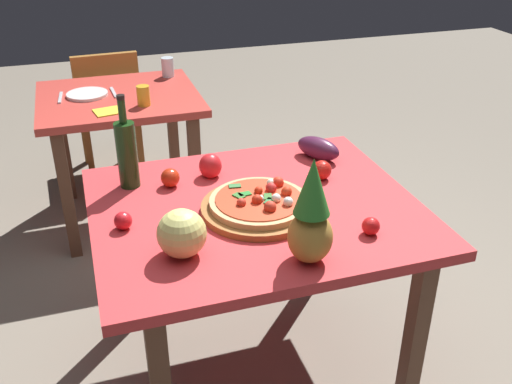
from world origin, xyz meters
TOP-DOWN VIEW (x-y plane):
  - ground_plane at (0.00, 0.00)m, footprint 10.00×10.00m
  - display_table at (0.00, 0.00)m, footprint 1.16×0.98m
  - background_table at (-0.34, 1.39)m, footprint 0.86×0.77m
  - dining_chair at (-0.37, 2.00)m, footprint 0.42×0.42m
  - pizza_board at (0.00, -0.04)m, footprint 0.41×0.41m
  - pizza at (0.01, -0.04)m, footprint 0.35×0.35m
  - wine_bottle at (-0.41, 0.29)m, footprint 0.08×0.08m
  - pineapple_left at (0.05, -0.37)m, footprint 0.14×0.14m
  - melon at (-0.31, -0.23)m, footprint 0.15×0.15m
  - bell_pepper at (-0.10, 0.28)m, footprint 0.09×0.09m
  - eggplant at (0.37, 0.31)m, footprint 0.18×0.22m
  - tomato_beside_pepper at (0.30, -0.30)m, footprint 0.06×0.06m
  - tomato_by_bottle at (-0.47, -0.01)m, footprint 0.06×0.06m
  - tomato_near_board at (-0.26, 0.24)m, footprint 0.07×0.07m
  - tomato_at_corner at (0.31, 0.12)m, footprint 0.08×0.08m
  - drinking_glass_juice at (-0.23, 1.18)m, footprint 0.07×0.07m
  - drinking_glass_water at (-0.02, 1.64)m, footprint 0.07×0.07m
  - dinner_plate at (-0.50, 1.43)m, footprint 0.22×0.22m
  - fork_utensil at (-0.64, 1.43)m, footprint 0.03×0.18m
  - knife_utensil at (-0.36, 1.43)m, footprint 0.03×0.18m
  - napkin_folded at (-0.41, 1.14)m, footprint 0.16×0.14m

SIDE VIEW (x-z plane):
  - ground_plane at x=0.00m, z-range 0.00..0.00m
  - dining_chair at x=-0.37m, z-range 0.06..0.91m
  - background_table at x=-0.34m, z-range 0.25..1.00m
  - display_table at x=0.00m, z-range 0.29..1.04m
  - napkin_folded at x=-0.41m, z-range 0.75..0.76m
  - fork_utensil at x=-0.64m, z-range 0.75..0.76m
  - knife_utensil at x=-0.36m, z-range 0.75..0.76m
  - dinner_plate at x=-0.50m, z-range 0.75..0.77m
  - pizza_board at x=0.00m, z-range 0.75..0.78m
  - tomato_beside_pepper at x=0.30m, z-range 0.75..0.81m
  - tomato_by_bottle at x=-0.47m, z-range 0.75..0.81m
  - tomato_near_board at x=-0.26m, z-range 0.75..0.82m
  - tomato_at_corner at x=0.31m, z-range 0.75..0.83m
  - pizza at x=0.01m, z-range 0.76..0.82m
  - bell_pepper at x=-0.10m, z-range 0.75..0.85m
  - eggplant at x=0.37m, z-range 0.75..0.84m
  - drinking_glass_juice at x=-0.23m, z-range 0.75..0.86m
  - drinking_glass_water at x=-0.02m, z-range 0.75..0.86m
  - melon at x=-0.31m, z-range 0.75..0.91m
  - wine_bottle at x=-0.41m, z-range 0.71..1.07m
  - pineapple_left at x=0.05m, z-range 0.73..1.08m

